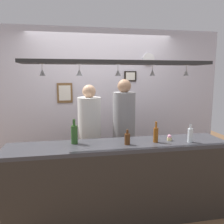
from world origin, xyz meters
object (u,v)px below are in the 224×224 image
object	(u,v)px
bottle_champagne_green	(74,134)
cupcake	(169,138)
bottle_soda_clear	(190,135)
picture_frame_upper_small	(130,76)
person_left_white_patterned_shirt	(90,129)
bottle_beer_amber_tall	(156,134)
bottle_beer_brown_stubby	(127,139)
person_middle_grey_shirt	(124,124)
picture_frame_caricature	(65,93)
wall_clock	(149,59)

from	to	relation	value
bottle_champagne_green	cupcake	size ratio (longest dim) A/B	3.85
bottle_soda_clear	cupcake	distance (m)	0.25
bottle_champagne_green	picture_frame_upper_small	distance (m)	1.81
person_left_white_patterned_shirt	bottle_soda_clear	xyz separation A→B (m)	(1.16, -0.84, 0.07)
bottle_beer_amber_tall	picture_frame_upper_small	bearing A→B (deg)	87.64
bottle_champagne_green	bottle_soda_clear	xyz separation A→B (m)	(1.40, -0.21, -0.03)
bottle_beer_amber_tall	bottle_beer_brown_stubby	bearing A→B (deg)	-176.16
person_left_white_patterned_shirt	bottle_beer_amber_tall	size ratio (longest dim) A/B	6.38
person_left_white_patterned_shirt	person_middle_grey_shirt	size ratio (longest dim) A/B	0.96
bottle_beer_amber_tall	picture_frame_upper_small	distance (m)	1.60
person_left_white_patterned_shirt	picture_frame_caricature	size ratio (longest dim) A/B	4.88
bottle_soda_clear	cupcake	size ratio (longest dim) A/B	2.95
picture_frame_upper_small	wall_clock	bearing A→B (deg)	-1.07
bottle_beer_amber_tall	bottle_soda_clear	world-z (taller)	bottle_beer_amber_tall
person_left_white_patterned_shirt	picture_frame_upper_small	distance (m)	1.30
bottle_champagne_green	picture_frame_upper_small	bearing A→B (deg)	51.39
person_middle_grey_shirt	bottle_champagne_green	world-z (taller)	person_middle_grey_shirt
picture_frame_caricature	bottle_soda_clear	bearing A→B (deg)	-44.94
bottle_beer_amber_tall	bottle_beer_brown_stubby	size ratio (longest dim) A/B	1.44
cupcake	wall_clock	xyz separation A→B (m)	(0.19, 1.39, 1.06)
person_left_white_patterned_shirt	bottle_champagne_green	bearing A→B (deg)	-110.83
picture_frame_upper_small	wall_clock	size ratio (longest dim) A/B	1.00
bottle_soda_clear	picture_frame_caricature	xyz separation A→B (m)	(-1.52, 1.52, 0.42)
person_left_white_patterned_shirt	cupcake	distance (m)	1.19
person_middle_grey_shirt	wall_clock	xyz separation A→B (m)	(0.61, 0.67, 1.03)
bottle_soda_clear	bottle_beer_amber_tall	bearing A→B (deg)	169.63
person_middle_grey_shirt	picture_frame_caricature	distance (m)	1.20
bottle_beer_brown_stubby	cupcake	world-z (taller)	bottle_beer_brown_stubby
person_left_white_patterned_shirt	cupcake	size ratio (longest dim) A/B	21.28
bottle_soda_clear	picture_frame_caricature	size ratio (longest dim) A/B	0.68
bottle_soda_clear	cupcake	world-z (taller)	bottle_soda_clear
picture_frame_upper_small	person_middle_grey_shirt	bearing A→B (deg)	-112.18
bottle_beer_brown_stubby	bottle_soda_clear	xyz separation A→B (m)	(0.79, -0.05, 0.02)
picture_frame_caricature	person_left_white_patterned_shirt	bearing A→B (deg)	-62.12
bottle_champagne_green	picture_frame_upper_small	world-z (taller)	picture_frame_upper_small
cupcake	wall_clock	distance (m)	1.76
bottle_beer_amber_tall	picture_frame_caricature	size ratio (longest dim) A/B	0.76
person_middle_grey_shirt	picture_frame_upper_small	bearing A→B (deg)	67.82
bottle_champagne_green	bottle_beer_brown_stubby	world-z (taller)	bottle_champagne_green
bottle_soda_clear	wall_clock	xyz separation A→B (m)	(-0.03, 1.51, 1.01)
bottle_beer_brown_stubby	cupcake	distance (m)	0.57
wall_clock	bottle_soda_clear	bearing A→B (deg)	-89.04
bottle_champagne_green	person_middle_grey_shirt	bearing A→B (deg)	39.46
cupcake	bottle_soda_clear	bearing A→B (deg)	-28.39
bottle_champagne_green	picture_frame_caricature	size ratio (longest dim) A/B	0.88
cupcake	bottle_beer_brown_stubby	bearing A→B (deg)	-173.41
bottle_soda_clear	picture_frame_caricature	distance (m)	2.19
bottle_champagne_green	picture_frame_caricature	world-z (taller)	picture_frame_caricature
person_left_white_patterned_shirt	person_middle_grey_shirt	distance (m)	0.53
bottle_beer_amber_tall	person_middle_grey_shirt	bearing A→B (deg)	105.75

